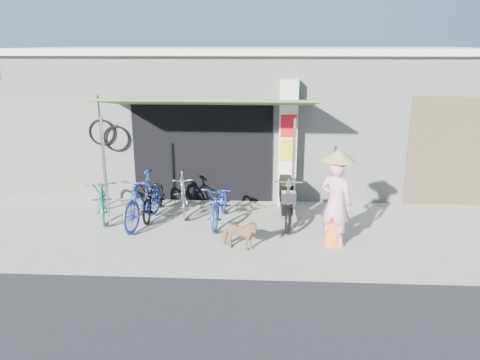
# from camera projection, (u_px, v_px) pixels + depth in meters

# --- Properties ---
(ground) EXTENTS (80.00, 80.00, 0.00)m
(ground) POSITION_uv_depth(u_px,v_px,m) (247.00, 243.00, 9.20)
(ground) COLOR #A9A599
(ground) RESTS_ON ground
(bicycle_shop) EXTENTS (12.30, 5.30, 3.66)m
(bicycle_shop) POSITION_uv_depth(u_px,v_px,m) (254.00, 113.00, 13.56)
(bicycle_shop) COLOR #A3A79F
(bicycle_shop) RESTS_ON ground
(shop_pillar) EXTENTS (0.42, 0.44, 3.00)m
(shop_pillar) POSITION_uv_depth(u_px,v_px,m) (288.00, 143.00, 11.07)
(shop_pillar) COLOR beige
(shop_pillar) RESTS_ON ground
(awning) EXTENTS (4.60, 1.88, 2.72)m
(awning) POSITION_uv_depth(u_px,v_px,m) (209.00, 104.00, 10.09)
(awning) COLOR #3A632C
(awning) RESTS_ON ground
(neighbour_right) EXTENTS (2.60, 0.06, 2.60)m
(neighbour_right) POSITION_uv_depth(u_px,v_px,m) (463.00, 152.00, 11.05)
(neighbour_right) COLOR brown
(neighbour_right) RESTS_ON ground
(neighbour_left) EXTENTS (2.60, 0.06, 2.60)m
(neighbour_left) POSITION_uv_depth(u_px,v_px,m) (50.00, 147.00, 11.58)
(neighbour_left) COLOR #6B665B
(neighbour_left) RESTS_ON ground
(bike_teal) EXTENTS (1.18, 1.88, 0.93)m
(bike_teal) POSITION_uv_depth(u_px,v_px,m) (103.00, 197.00, 10.47)
(bike_teal) COLOR #176A5B
(bike_teal) RESTS_ON ground
(bike_blue) EXTENTS (0.86, 1.97, 1.14)m
(bike_blue) POSITION_uv_depth(u_px,v_px,m) (143.00, 199.00, 10.01)
(bike_blue) COLOR navy
(bike_blue) RESTS_ON ground
(bike_black) EXTENTS (0.63, 1.72, 0.90)m
(bike_black) POSITION_uv_depth(u_px,v_px,m) (154.00, 197.00, 10.56)
(bike_black) COLOR black
(bike_black) RESTS_ON ground
(bike_silver) EXTENTS (0.75, 1.65, 0.96)m
(bike_silver) POSITION_uv_depth(u_px,v_px,m) (183.00, 193.00, 10.71)
(bike_silver) COLOR #A1A1A5
(bike_silver) RESTS_ON ground
(bike_navy) EXTENTS (0.73, 1.78, 0.91)m
(bike_navy) POSITION_uv_depth(u_px,v_px,m) (220.00, 203.00, 10.12)
(bike_navy) COLOR navy
(bike_navy) RESTS_ON ground
(street_dog) EXTENTS (0.79, 0.49, 0.62)m
(street_dog) POSITION_uv_depth(u_px,v_px,m) (239.00, 235.00, 8.83)
(street_dog) COLOR tan
(street_dog) RESTS_ON ground
(moped) EXTENTS (0.56, 1.99, 1.12)m
(moped) POSITION_uv_depth(u_px,v_px,m) (286.00, 199.00, 10.23)
(moped) COLOR black
(moped) RESTS_ON ground
(nun) EXTENTS (0.75, 0.69, 1.91)m
(nun) POSITION_uv_depth(u_px,v_px,m) (336.00, 199.00, 8.88)
(nun) COLOR pink
(nun) RESTS_ON ground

